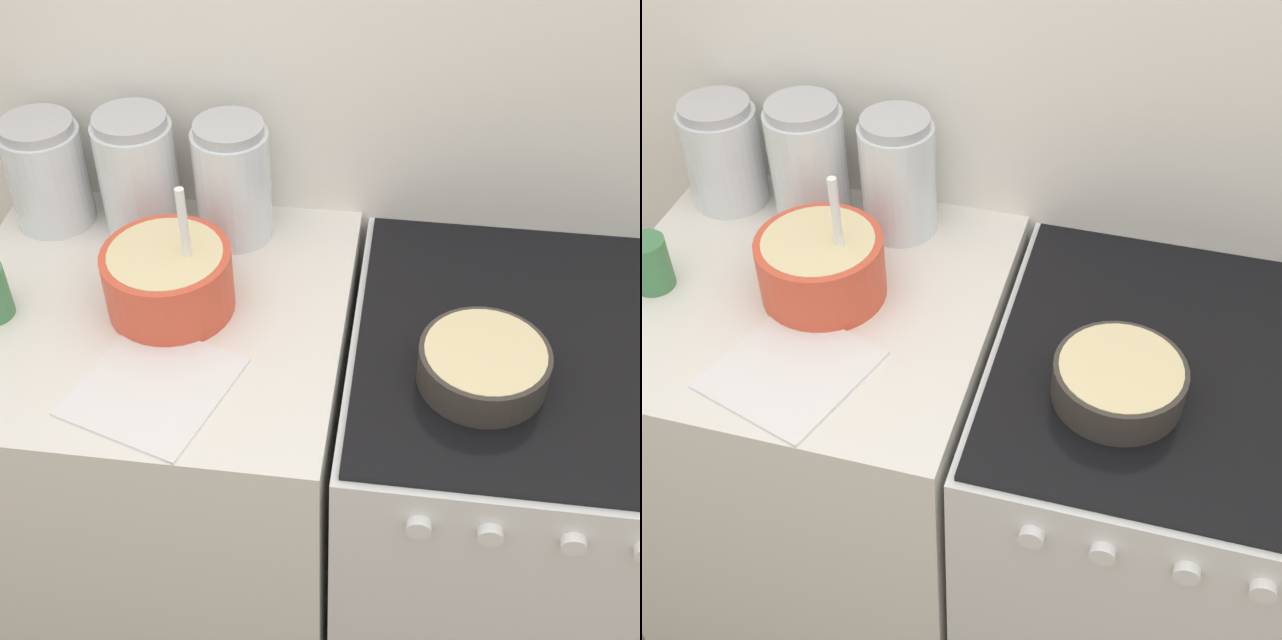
# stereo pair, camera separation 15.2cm
# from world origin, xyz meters

# --- Properties ---
(wall_back) EXTENTS (4.44, 0.05, 2.40)m
(wall_back) POSITION_xyz_m (0.00, 0.71, 1.20)
(wall_back) COLOR white
(wall_back) RESTS_ON ground_plane
(countertop_cabinet) EXTENTS (0.72, 0.68, 0.91)m
(countertop_cabinet) POSITION_xyz_m (-0.36, 0.34, 0.46)
(countertop_cabinet) COLOR silver
(countertop_cabinet) RESTS_ON ground_plane
(stove) EXTENTS (0.62, 0.70, 0.91)m
(stove) POSITION_xyz_m (0.33, 0.34, 0.46)
(stove) COLOR silver
(stove) RESTS_ON ground_plane
(mixing_bowl) EXTENTS (0.23, 0.23, 0.26)m
(mixing_bowl) POSITION_xyz_m (-0.32, 0.35, 0.98)
(mixing_bowl) COLOR #D84C33
(mixing_bowl) RESTS_ON countertop_cabinet
(baking_pan) EXTENTS (0.22, 0.22, 0.07)m
(baking_pan) POSITION_xyz_m (0.24, 0.24, 0.95)
(baking_pan) COLOR #38332D
(baking_pan) RESTS_ON stove
(storage_jar_left) EXTENTS (0.16, 0.16, 0.22)m
(storage_jar_left) POSITION_xyz_m (-0.61, 0.58, 1.01)
(storage_jar_left) COLOR silver
(storage_jar_left) RESTS_ON countertop_cabinet
(storage_jar_middle) EXTENTS (0.15, 0.15, 0.25)m
(storage_jar_middle) POSITION_xyz_m (-0.43, 0.58, 1.02)
(storage_jar_middle) COLOR silver
(storage_jar_middle) RESTS_ON countertop_cabinet
(storage_jar_right) EXTENTS (0.15, 0.15, 0.25)m
(storage_jar_right) POSITION_xyz_m (-0.24, 0.58, 1.02)
(storage_jar_right) COLOR silver
(storage_jar_right) RESTS_ON countertop_cabinet
(tin_can) EXTENTS (0.08, 0.08, 0.10)m
(tin_can) POSITION_xyz_m (-0.63, 0.29, 0.96)
(tin_can) COLOR #3F7F4C
(tin_can) RESTS_ON countertop_cabinet
(recipe_page) EXTENTS (0.30, 0.31, 0.01)m
(recipe_page) POSITION_xyz_m (-0.30, 0.15, 0.91)
(recipe_page) COLOR white
(recipe_page) RESTS_ON countertop_cabinet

